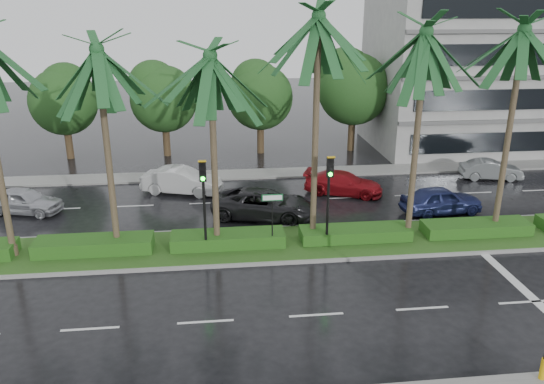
{
  "coord_description": "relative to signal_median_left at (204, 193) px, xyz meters",
  "views": [
    {
      "loc": [
        -3.43,
        -21.37,
        10.66
      ],
      "look_at": [
        -0.9,
        1.5,
        2.49
      ],
      "focal_mm": 35.0,
      "sensor_mm": 36.0,
      "label": 1
    }
  ],
  "objects": [
    {
      "name": "hedge",
      "position": [
        4.0,
        0.7,
        -2.55
      ],
      "size": [
        35.2,
        1.4,
        0.6
      ],
      "color": "#184413",
      "rests_on": "median"
    },
    {
      "name": "palm_row",
      "position": [
        2.75,
        0.72,
        5.78
      ],
      "size": [
        26.3,
        4.2,
        10.88
      ],
      "color": "#423926",
      "rests_on": "median"
    },
    {
      "name": "bg_trees",
      "position": [
        4.68,
        17.29,
        1.61
      ],
      "size": [
        32.81,
        5.37,
        7.75
      ],
      "color": "#3E2B1C",
      "rests_on": "ground"
    },
    {
      "name": "car_silver",
      "position": [
        -9.77,
        6.31,
        -2.3
      ],
      "size": [
        2.7,
        4.37,
        1.39
      ],
      "primitive_type": "imported",
      "rotation": [
        0.0,
        0.0,
        1.29
      ],
      "color": "#ABACB3",
      "rests_on": "ground"
    },
    {
      "name": "signal_median_left",
      "position": [
        0.0,
        0.0,
        0.0
      ],
      "size": [
        0.34,
        0.42,
        4.36
      ],
      "color": "black",
      "rests_on": "median"
    },
    {
      "name": "median",
      "position": [
        4.0,
        0.7,
        -2.92
      ],
      "size": [
        36.0,
        4.0,
        0.15
      ],
      "color": "gray",
      "rests_on": "ground"
    },
    {
      "name": "car_darkgrey",
      "position": [
        3.0,
        4.27,
        -2.25
      ],
      "size": [
        3.96,
        5.9,
        1.5
      ],
      "primitive_type": "imported",
      "rotation": [
        0.0,
        0.0,
        1.28
      ],
      "color": "black",
      "rests_on": "ground"
    },
    {
      "name": "car_red",
      "position": [
        8.04,
        7.4,
        -2.33
      ],
      "size": [
        3.46,
        4.96,
        1.33
      ],
      "primitive_type": "imported",
      "rotation": [
        0.0,
        0.0,
        1.19
      ],
      "color": "maroon",
      "rests_on": "ground"
    },
    {
      "name": "signal_median_right",
      "position": [
        5.5,
        0.0,
        0.0
      ],
      "size": [
        0.34,
        0.42,
        4.36
      ],
      "color": "black",
      "rests_on": "median"
    },
    {
      "name": "street_sign",
      "position": [
        3.0,
        0.18,
        -0.87
      ],
      "size": [
        0.95,
        0.09,
        2.6
      ],
      "color": "black",
      "rests_on": "median"
    },
    {
      "name": "car_white",
      "position": [
        -1.5,
        8.63,
        -2.23
      ],
      "size": [
        2.92,
        4.94,
        1.54
      ],
      "primitive_type": "imported",
      "rotation": [
        0.0,
        0.0,
        1.28
      ],
      "color": "#BABABA",
      "rests_on": "ground"
    },
    {
      "name": "building",
      "position": [
        21.0,
        17.7,
        3.0
      ],
      "size": [
        16.0,
        10.0,
        12.0
      ],
      "primitive_type": "cube",
      "color": "gray",
      "rests_on": "ground"
    },
    {
      "name": "lane_markings",
      "position": [
        7.04,
        -0.73,
        -2.99
      ],
      "size": [
        34.0,
        13.06,
        0.01
      ],
      "color": "silver",
      "rests_on": "ground"
    },
    {
      "name": "ground",
      "position": [
        4.0,
        -0.3,
        -3.0
      ],
      "size": [
        120.0,
        120.0,
        0.0
      ],
      "primitive_type": "plane",
      "color": "black",
      "rests_on": "ground"
    },
    {
      "name": "far_sidewalk",
      "position": [
        4.0,
        11.7,
        -2.94
      ],
      "size": [
        40.0,
        2.0,
        0.12
      ],
      "primitive_type": "cube",
      "color": "slate",
      "rests_on": "ground"
    },
    {
      "name": "car_grey",
      "position": [
        18.16,
        9.14,
        -2.37
      ],
      "size": [
        2.0,
        3.99,
        1.26
      ],
      "primitive_type": "imported",
      "rotation": [
        0.0,
        0.0,
        1.39
      ],
      "color": "slate",
      "rests_on": "ground"
    },
    {
      "name": "car_blue",
      "position": [
        12.54,
        3.81,
        -2.26
      ],
      "size": [
        2.23,
        4.52,
        1.48
      ],
      "primitive_type": "imported",
      "rotation": [
        0.0,
        0.0,
        1.68
      ],
      "color": "navy",
      "rests_on": "ground"
    }
  ]
}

